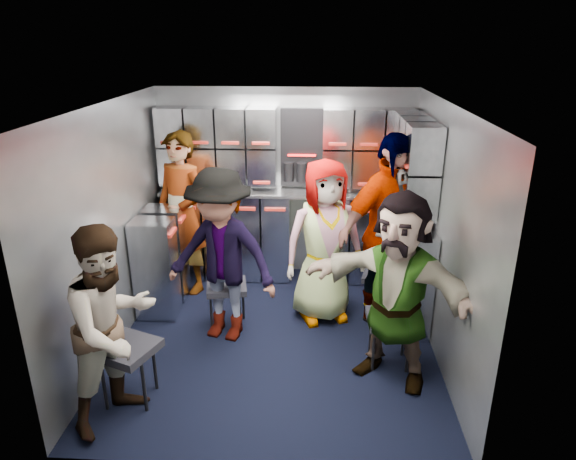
# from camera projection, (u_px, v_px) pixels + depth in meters

# --- Properties ---
(floor) EXTENTS (3.00, 3.00, 0.00)m
(floor) POSITION_uv_depth(u_px,v_px,m) (276.00, 338.00, 4.71)
(floor) COLOR black
(floor) RESTS_ON ground
(wall_back) EXTENTS (2.80, 0.04, 2.10)m
(wall_back) POSITION_uv_depth(u_px,v_px,m) (286.00, 184.00, 5.73)
(wall_back) COLOR gray
(wall_back) RESTS_ON ground
(wall_left) EXTENTS (0.04, 3.00, 2.10)m
(wall_left) POSITION_uv_depth(u_px,v_px,m) (113.00, 228.00, 4.41)
(wall_left) COLOR gray
(wall_left) RESTS_ON ground
(wall_right) EXTENTS (0.04, 3.00, 2.10)m
(wall_right) POSITION_uv_depth(u_px,v_px,m) (443.00, 235.00, 4.26)
(wall_right) COLOR gray
(wall_right) RESTS_ON ground
(ceiling) EXTENTS (2.80, 3.00, 0.02)m
(ceiling) POSITION_uv_depth(u_px,v_px,m) (274.00, 105.00, 3.96)
(ceiling) COLOR silver
(ceiling) RESTS_ON wall_back
(cart_bank_back) EXTENTS (2.68, 0.38, 0.99)m
(cart_bank_back) POSITION_uv_depth(u_px,v_px,m) (285.00, 237.00, 5.73)
(cart_bank_back) COLOR #979CA6
(cart_bank_back) RESTS_ON ground
(cart_bank_left) EXTENTS (0.38, 0.76, 0.99)m
(cart_bank_left) POSITION_uv_depth(u_px,v_px,m) (161.00, 261.00, 5.12)
(cart_bank_left) COLOR #979CA6
(cart_bank_left) RESTS_ON ground
(counter) EXTENTS (2.68, 0.42, 0.03)m
(counter) POSITION_uv_depth(u_px,v_px,m) (285.00, 192.00, 5.55)
(counter) COLOR #B0B3B7
(counter) RESTS_ON cart_bank_back
(locker_bank_back) EXTENTS (2.68, 0.28, 0.82)m
(locker_bank_back) POSITION_uv_depth(u_px,v_px,m) (285.00, 147.00, 5.44)
(locker_bank_back) COLOR #979CA6
(locker_bank_back) RESTS_ON wall_back
(locker_bank_right) EXTENTS (0.28, 1.00, 0.82)m
(locker_bank_right) POSITION_uv_depth(u_px,v_px,m) (415.00, 163.00, 4.76)
(locker_bank_right) COLOR #979CA6
(locker_bank_right) RESTS_ON wall_right
(right_cabinet) EXTENTS (0.28, 1.20, 1.00)m
(right_cabinet) POSITION_uv_depth(u_px,v_px,m) (408.00, 265.00, 5.02)
(right_cabinet) COLOR #979CA6
(right_cabinet) RESTS_ON ground
(coffee_niche) EXTENTS (0.46, 0.16, 0.84)m
(coffee_niche) POSITION_uv_depth(u_px,v_px,m) (302.00, 148.00, 5.49)
(coffee_niche) COLOR black
(coffee_niche) RESTS_ON wall_back
(red_latch_strip) EXTENTS (2.60, 0.02, 0.03)m
(red_latch_strip) POSITION_uv_depth(u_px,v_px,m) (283.00, 210.00, 5.41)
(red_latch_strip) COLOR #AA2219
(red_latch_strip) RESTS_ON cart_bank_back
(jump_seat_near_left) EXTENTS (0.52, 0.50, 0.48)m
(jump_seat_near_left) POSITION_uv_depth(u_px,v_px,m) (127.00, 351.00, 3.78)
(jump_seat_near_left) COLOR black
(jump_seat_near_left) RESTS_ON ground
(jump_seat_mid_left) EXTENTS (0.42, 0.40, 0.43)m
(jump_seat_mid_left) POSITION_uv_depth(u_px,v_px,m) (227.00, 289.00, 4.80)
(jump_seat_mid_left) COLOR black
(jump_seat_mid_left) RESTS_ON ground
(jump_seat_center) EXTENTS (0.44, 0.43, 0.47)m
(jump_seat_center) POSITION_uv_depth(u_px,v_px,m) (323.00, 270.00, 5.11)
(jump_seat_center) COLOR black
(jump_seat_center) RESTS_ON ground
(jump_seat_mid_right) EXTENTS (0.41, 0.39, 0.41)m
(jump_seat_mid_right) POSITION_uv_depth(u_px,v_px,m) (381.00, 278.00, 5.06)
(jump_seat_mid_right) COLOR black
(jump_seat_mid_right) RESTS_ON ground
(jump_seat_near_right) EXTENTS (0.39, 0.37, 0.45)m
(jump_seat_near_right) POSITION_uv_depth(u_px,v_px,m) (391.00, 322.00, 4.22)
(jump_seat_near_right) COLOR black
(jump_seat_near_right) RESTS_ON ground
(attendant_standing) EXTENTS (0.74, 0.64, 1.72)m
(attendant_standing) POSITION_uv_depth(u_px,v_px,m) (182.00, 214.00, 5.34)
(attendant_standing) COLOR black
(attendant_standing) RESTS_ON ground
(attendant_arc_a) EXTENTS (0.85, 0.91, 1.48)m
(attendant_arc_a) POSITION_uv_depth(u_px,v_px,m) (112.00, 327.00, 3.50)
(attendant_arc_a) COLOR black
(attendant_arc_a) RESTS_ON ground
(attendant_arc_b) EXTENTS (1.15, 0.85, 1.58)m
(attendant_arc_b) POSITION_uv_depth(u_px,v_px,m) (221.00, 256.00, 4.49)
(attendant_arc_b) COLOR black
(attendant_arc_b) RESTS_ON ground
(attendant_arc_c) EXTENTS (0.89, 0.72, 1.58)m
(attendant_arc_c) POSITION_uv_depth(u_px,v_px,m) (324.00, 242.00, 4.81)
(attendant_arc_c) COLOR black
(attendant_arc_c) RESTS_ON ground
(attendant_arc_d) EXTENTS (1.14, 0.97, 1.83)m
(attendant_arc_d) POSITION_uv_depth(u_px,v_px,m) (387.00, 232.00, 4.70)
(attendant_arc_d) COLOR black
(attendant_arc_d) RESTS_ON ground
(attendant_arc_e) EXTENTS (1.49, 1.13, 1.57)m
(attendant_arc_e) POSITION_uv_depth(u_px,v_px,m) (397.00, 290.00, 3.91)
(attendant_arc_e) COLOR black
(attendant_arc_e) RESTS_ON ground
(bottle_left) EXTENTS (0.07, 0.07, 0.24)m
(bottle_left) POSITION_uv_depth(u_px,v_px,m) (219.00, 180.00, 5.49)
(bottle_left) COLOR white
(bottle_left) RESTS_ON counter
(bottle_mid) EXTENTS (0.07, 0.07, 0.24)m
(bottle_mid) POSITION_uv_depth(u_px,v_px,m) (232.00, 180.00, 5.48)
(bottle_mid) COLOR white
(bottle_mid) RESTS_ON counter
(bottle_right) EXTENTS (0.06, 0.06, 0.28)m
(bottle_right) POSITION_uv_depth(u_px,v_px,m) (336.00, 180.00, 5.42)
(bottle_right) COLOR white
(bottle_right) RESTS_ON counter
(cup_left) EXTENTS (0.08, 0.08, 0.11)m
(cup_left) POSITION_uv_depth(u_px,v_px,m) (237.00, 186.00, 5.49)
(cup_left) COLOR beige
(cup_left) RESTS_ON counter
(cup_right) EXTENTS (0.08, 0.08, 0.11)m
(cup_right) POSITION_uv_depth(u_px,v_px,m) (402.00, 189.00, 5.40)
(cup_right) COLOR beige
(cup_right) RESTS_ON counter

